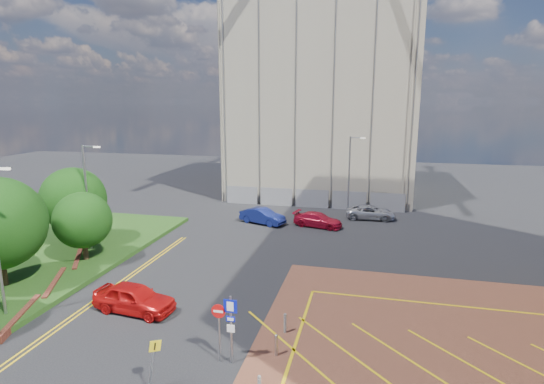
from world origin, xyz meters
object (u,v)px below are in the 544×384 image
(tree_c, at_px, (83,220))
(car_red_back, at_px, (318,220))
(warning_sign, at_px, (153,358))
(lamp_left_far, at_px, (88,193))
(car_blue_back, at_px, (262,216))
(sign_cluster, at_px, (226,322))
(car_red_left, at_px, (134,298))
(car_silver_back, at_px, (371,212))
(tree_d, at_px, (73,199))
(lamp_back, at_px, (350,173))

(tree_c, bearing_deg, car_red_back, 40.49)
(warning_sign, relative_size, car_red_back, 0.50)
(lamp_left_far, xyz_separation_m, car_blue_back, (10.72, 10.70, -3.93))
(sign_cluster, distance_m, car_red_back, 21.95)
(car_red_left, bearing_deg, lamp_left_far, 52.79)
(sign_cluster, bearing_deg, car_blue_back, 100.42)
(sign_cluster, distance_m, car_silver_back, 26.46)
(tree_d, relative_size, car_blue_back, 1.36)
(car_silver_back, bearing_deg, tree_c, 127.94)
(car_blue_back, height_order, car_red_back, car_blue_back)
(tree_c, xyz_separation_m, car_blue_back, (9.80, 12.70, -2.46))
(lamp_back, xyz_separation_m, warning_sign, (-6.01, -29.43, -2.93))
(sign_cluster, xyz_separation_m, car_red_back, (1.27, 21.88, -1.29))
(car_blue_back, bearing_deg, car_red_back, -68.56)
(warning_sign, xyz_separation_m, car_red_left, (-4.31, 5.75, -0.64))
(sign_cluster, relative_size, car_silver_back, 0.67)
(car_red_back, bearing_deg, sign_cluster, -170.60)
(tree_d, xyz_separation_m, car_silver_back, (22.81, 13.72, -3.21))
(tree_d, bearing_deg, car_blue_back, 37.15)
(warning_sign, distance_m, car_blue_back, 24.21)
(tree_d, distance_m, sign_cluster, 20.74)
(sign_cluster, bearing_deg, lamp_left_far, 143.18)
(lamp_left_far, bearing_deg, warning_sign, -47.07)
(tree_c, bearing_deg, tree_d, 135.00)
(lamp_left_far, distance_m, car_blue_back, 15.65)
(lamp_back, distance_m, car_red_left, 26.08)
(tree_c, bearing_deg, car_silver_back, 40.16)
(lamp_back, height_order, car_red_left, lamp_back)
(car_red_back, bearing_deg, tree_d, 131.36)
(lamp_back, relative_size, car_red_left, 1.73)
(lamp_back, bearing_deg, car_blue_back, -145.72)
(lamp_left_far, relative_size, lamp_back, 1.00)
(car_red_back, bearing_deg, warning_sign, -175.45)
(tree_c, height_order, sign_cluster, tree_c)
(tree_d, bearing_deg, car_silver_back, 31.03)
(tree_c, bearing_deg, car_red_left, -38.03)
(car_blue_back, bearing_deg, car_red_left, -168.17)
(tree_c, bearing_deg, lamp_left_far, 114.71)
(sign_cluster, bearing_deg, car_red_left, 152.97)
(car_blue_back, distance_m, car_red_back, 5.27)
(lamp_back, bearing_deg, tree_d, -143.91)
(lamp_left_far, xyz_separation_m, car_red_back, (15.99, 10.86, -4.00))
(lamp_back, bearing_deg, car_red_back, -116.07)
(lamp_left_far, bearing_deg, lamp_back, 40.86)
(warning_sign, distance_m, car_red_back, 24.56)
(sign_cluster, bearing_deg, tree_c, 146.84)
(tree_c, distance_m, lamp_left_far, 2.65)
(car_red_back, bearing_deg, car_red_left, 169.92)
(warning_sign, height_order, car_blue_back, warning_sign)
(tree_d, xyz_separation_m, car_red_left, (10.27, -8.69, -3.08))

